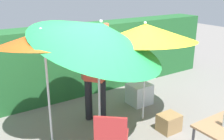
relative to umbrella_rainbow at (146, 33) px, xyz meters
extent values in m
plane|color=gray|center=(-0.65, -0.21, -1.69)|extent=(24.00, 24.00, 0.00)
cube|color=#23602D|center=(-0.65, 1.91, -0.88)|extent=(8.00, 0.70, 1.62)
cylinder|color=silver|center=(0.01, 0.00, -0.92)|extent=(0.04, 0.04, 1.54)
cone|color=yellow|center=(0.00, 0.00, 0.00)|extent=(1.82, 1.82, 0.51)
sphere|color=silver|center=(-0.01, 0.00, 0.18)|extent=(0.05, 0.05, 0.05)
cylinder|color=silver|center=(-1.07, -0.17, -0.89)|extent=(0.04, 0.04, 1.61)
cone|color=green|center=(-1.02, -0.14, 0.10)|extent=(2.22, 2.12, 1.24)
sphere|color=silver|center=(-0.98, -0.11, 0.29)|extent=(0.05, 0.05, 0.05)
cylinder|color=silver|center=(-1.76, 0.23, -0.88)|extent=(0.04, 0.04, 1.63)
cone|color=#EA5919|center=(-1.77, 0.24, 0.06)|extent=(1.44, 1.43, 0.51)
sphere|color=silver|center=(-1.79, 0.25, 0.20)|extent=(0.05, 0.05, 0.05)
cylinder|color=black|center=(-0.69, 0.35, -1.28)|extent=(0.14, 0.14, 0.82)
cylinder|color=black|center=(-0.87, 0.57, -1.28)|extent=(0.14, 0.14, 0.82)
cube|color=#E04C38|center=(-0.78, 0.46, -0.59)|extent=(0.39, 0.42, 0.56)
sphere|color=#8C6647|center=(-0.78, 0.46, -0.20)|extent=(0.22, 0.22, 0.22)
cylinder|color=#E04C38|center=(-0.64, 0.28, -0.09)|extent=(0.13, 0.13, 0.56)
cylinder|color=#8C6647|center=(-0.92, 0.65, -0.61)|extent=(0.13, 0.13, 0.52)
cube|color=#B72D2D|center=(-1.25, -0.82, -1.23)|extent=(0.62, 0.62, 0.05)
cube|color=#B72D2D|center=(-1.38, -0.97, -1.00)|extent=(0.36, 0.31, 0.40)
cube|color=silver|center=(0.38, 0.57, -1.47)|extent=(0.47, 0.43, 0.46)
cube|color=#9E7A4C|center=(0.11, -0.60, -1.54)|extent=(0.37, 0.31, 0.32)
cylinder|color=#4C4C51|center=(0.27, -1.57, -1.33)|extent=(0.04, 0.04, 0.73)
camera|label=1|loc=(-3.01, -3.46, 0.83)|focal=41.76mm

